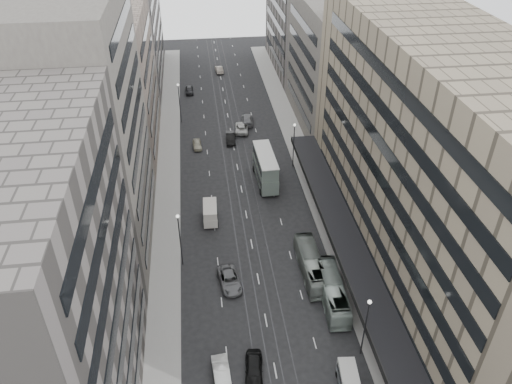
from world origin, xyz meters
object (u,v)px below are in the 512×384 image
vw_microbus (349,381)px  sedan_0 (254,369)px  panel_van (210,213)px  bus_far (311,265)px  bus_near (332,291)px  double_decker (265,167)px  sedan_1 (222,375)px  sedan_2 (230,280)px

vw_microbus → sedan_0: (-9.40, 3.03, -0.50)m
panel_van → sedan_0: size_ratio=0.98×
bus_far → bus_near: bearing=106.9°
bus_near → double_decker: size_ratio=1.08×
bus_far → sedan_0: 16.96m
panel_van → sedan_0: 27.29m
double_decker → panel_van: size_ratio=2.17×
double_decker → sedan_0: 37.23m
bus_near → panel_van: size_ratio=2.35×
panel_van → sedan_1: panel_van is taller
bus_near → vw_microbus: (-1.42, -12.28, -0.21)m
panel_van → sedan_0: bearing=-81.5°
vw_microbus → sedan_1: bearing=173.5°
bus_far → panel_van: 17.93m
vw_microbus → double_decker: bearing=99.7°
bus_far → sedan_2: size_ratio=1.99×
double_decker → panel_van: bearing=-137.1°
vw_microbus → sedan_1: (-12.81, 2.73, -0.50)m
sedan_1 → bus_far: bearing=44.6°
bus_far → sedan_2: (-10.72, -0.72, -0.75)m
bus_near → sedan_2: 12.97m
sedan_0 → bus_near: bearing=47.6°
bus_near → sedan_1: size_ratio=2.24×
bus_far → panel_van: size_ratio=2.36×
bus_near → sedan_0: 14.25m
sedan_1 → sedan_2: 13.90m
panel_van → sedan_0: panel_van is taller
vw_microbus → sedan_0: size_ratio=0.95×
sedan_2 → double_decker: bearing=63.2°
sedan_0 → sedan_1: size_ratio=0.97×
bus_near → sedan_1: (-14.23, -9.55, -0.71)m
vw_microbus → panel_van: 32.64m
double_decker → sedan_0: double_decker is taller
bus_far → sedan_0: bearing=56.4°
bus_far → sedan_0: size_ratio=2.30×
vw_microbus → panel_van: bearing=118.1°
bus_far → double_decker: (-2.79, 22.42, 1.41)m
vw_microbus → sedan_0: bearing=167.6°
double_decker → sedan_1: (-9.91, -36.90, -2.12)m
bus_near → bus_far: 5.16m
bus_far → sedan_1: 19.27m
bus_far → sedan_2: 10.77m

